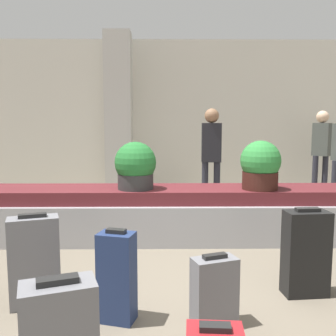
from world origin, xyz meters
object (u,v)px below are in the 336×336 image
suitcase_3 (34,261)px  traveler_1 (321,145)px  pillar (119,116)px  potted_plant_2 (135,167)px  traveler_0 (211,150)px  potted_plant_0 (260,166)px  suitcase_2 (214,292)px  suitcase_6 (117,277)px  suitcase_1 (306,253)px

suitcase_3 → traveler_1: traveler_1 is taller
pillar → suitcase_3: pillar is taller
potted_plant_2 → suitcase_3: bearing=-112.3°
potted_plant_2 → traveler_0: bearing=55.3°
potted_plant_2 → potted_plant_0: bearing=-1.4°
suitcase_3 → potted_plant_0: 2.82m
suitcase_2 → traveler_0: size_ratio=0.32×
suitcase_6 → potted_plant_0: size_ratio=1.16×
suitcase_2 → suitcase_3: 1.44m
suitcase_6 → potted_plant_0: 2.51m
suitcase_2 → suitcase_3: (-1.40, 0.34, 0.11)m
suitcase_2 → suitcase_1: bearing=11.3°
potted_plant_0 → potted_plant_2: bearing=178.6°
potted_plant_0 → potted_plant_2: size_ratio=1.03×
suitcase_3 → traveler_0: bearing=42.7°
suitcase_3 → suitcase_6: size_ratio=1.08×
suitcase_2 → suitcase_6: bearing=154.2°
pillar → potted_plant_2: pillar is taller
suitcase_2 → traveler_0: 3.77m
pillar → potted_plant_0: size_ratio=5.33×
suitcase_2 → traveler_0: traveler_0 is taller
suitcase_3 → traveler_0: (1.83, 3.33, 0.66)m
pillar → suitcase_6: (0.53, -4.77, -1.26)m
suitcase_3 → potted_plant_2: potted_plant_2 is taller
suitcase_1 → traveler_1: traveler_1 is taller
suitcase_1 → pillar: bearing=110.6°
suitcase_2 → suitcase_6: 0.72m
suitcase_6 → suitcase_3: bearing=174.8°
suitcase_1 → suitcase_6: suitcase_1 is taller
suitcase_2 → potted_plant_2: potted_plant_2 is taller
pillar → traveler_0: (1.67, -1.19, -0.58)m
suitcase_6 → potted_plant_2: (-0.00, 1.93, 0.60)m
pillar → suitcase_3: size_ratio=4.26×
suitcase_3 → potted_plant_2: bearing=49.2°
pillar → suitcase_3: 4.68m
suitcase_2 → potted_plant_2: bearing=90.3°
pillar → suitcase_1: (2.08, -4.36, -1.23)m
suitcase_2 → potted_plant_0: bearing=48.3°
pillar → suitcase_6: 4.96m
suitcase_3 → potted_plant_0: size_ratio=1.25×
pillar → potted_plant_0: bearing=-54.3°
traveler_1 → suitcase_3: bearing=-88.3°
traveler_0 → suitcase_3: bearing=-116.6°
pillar → traveler_0: bearing=-35.3°
potted_plant_0 → suitcase_2: bearing=-112.6°
suitcase_1 → suitcase_6: (-1.55, -0.41, -0.03)m
traveler_1 → traveler_0: bearing=-109.0°
suitcase_2 → traveler_1: 5.61m
suitcase_3 → potted_plant_0: bearing=17.9°
potted_plant_0 → potted_plant_2: 1.53m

